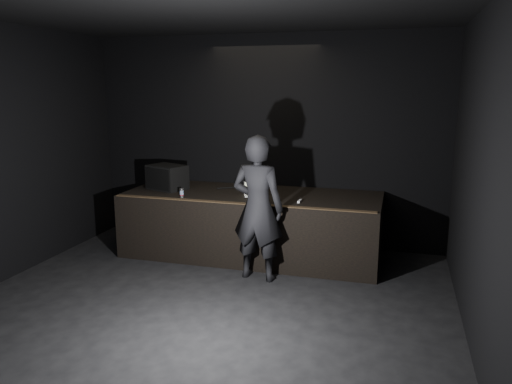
{
  "coord_description": "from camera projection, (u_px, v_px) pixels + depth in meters",
  "views": [
    {
      "loc": [
        2.19,
        -4.62,
        2.65
      ],
      "look_at": [
        0.19,
        2.3,
        1.12
      ],
      "focal_mm": 35.0,
      "sensor_mm": 36.0,
      "label": 1
    }
  ],
  "objects": [
    {
      "name": "plastic_cup",
      "position": [
        238.0,
        188.0,
        8.03
      ],
      "size": [
        0.08,
        0.08,
        0.1
      ],
      "primitive_type": "cylinder",
      "color": "white",
      "rests_on": "stage_riser"
    },
    {
      "name": "riser_lip",
      "position": [
        238.0,
        203.0,
        7.17
      ],
      "size": [
        3.92,
        0.1,
        0.01
      ],
      "primitive_type": "cube",
      "color": "brown",
      "rests_on": "stage_riser"
    },
    {
      "name": "ground",
      "position": [
        181.0,
        332.0,
        5.48
      ],
      "size": [
        7.0,
        7.0,
        0.0
      ],
      "primitive_type": "plane",
      "color": "black",
      "rests_on": "ground"
    },
    {
      "name": "stage_monitor",
      "position": [
        167.0,
        177.0,
        8.13
      ],
      "size": [
        0.71,
        0.62,
        0.4
      ],
      "rotation": [
        0.0,
        0.0,
        -0.37
      ],
      "color": "black",
      "rests_on": "stage_riser"
    },
    {
      "name": "beer_can",
      "position": [
        182.0,
        193.0,
        7.55
      ],
      "size": [
        0.06,
        0.06,
        0.14
      ],
      "color": "silver",
      "rests_on": "stage_riser"
    },
    {
      "name": "stage_riser",
      "position": [
        252.0,
        224.0,
        7.95
      ],
      "size": [
        4.0,
        1.5,
        1.0
      ],
      "primitive_type": "cube",
      "color": "black",
      "rests_on": "ground"
    },
    {
      "name": "cable",
      "position": [
        246.0,
        187.0,
        8.33
      ],
      "size": [
        0.84,
        0.58,
        0.02
      ],
      "primitive_type": "cylinder",
      "rotation": [
        0.0,
        1.57,
        0.6
      ],
      "color": "black",
      "rests_on": "stage_riser"
    },
    {
      "name": "laptop",
      "position": [
        254.0,
        192.0,
        7.72
      ],
      "size": [
        0.37,
        0.35,
        0.2
      ],
      "rotation": [
        0.0,
        0.0,
        0.37
      ],
      "color": "white",
      "rests_on": "stage_riser"
    },
    {
      "name": "person",
      "position": [
        258.0,
        208.0,
        6.85
      ],
      "size": [
        0.79,
        0.57,
        2.02
      ],
      "primitive_type": "imported",
      "rotation": [
        0.0,
        0.0,
        3.02
      ],
      "color": "black",
      "rests_on": "ground"
    },
    {
      "name": "room_walls",
      "position": [
        175.0,
        150.0,
        5.06
      ],
      "size": [
        6.1,
        7.1,
        3.52
      ],
      "color": "black",
      "rests_on": "ground"
    },
    {
      "name": "wii_remote",
      "position": [
        300.0,
        201.0,
        7.26
      ],
      "size": [
        0.05,
        0.16,
        0.03
      ],
      "primitive_type": "cube",
      "rotation": [
        0.0,
        0.0,
        -0.05
      ],
      "color": "white",
      "rests_on": "stage_riser"
    }
  ]
}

